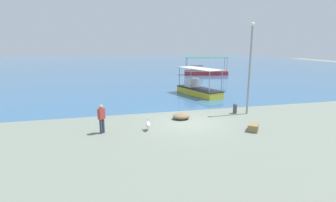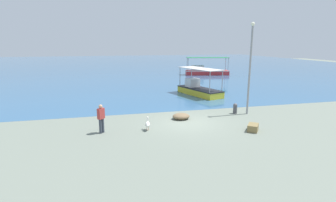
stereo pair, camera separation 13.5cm
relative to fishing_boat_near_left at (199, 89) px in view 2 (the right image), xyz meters
name	(u,v)px [view 2 (the right image)]	position (x,y,z in m)	size (l,w,h in m)	color
ground	(188,123)	(-3.96, -8.84, -0.59)	(120.00, 120.00, 0.00)	slate
harbor_water	(126,65)	(-3.96, 39.16, -0.59)	(110.00, 90.00, 0.00)	#325E88
fishing_boat_near_left	(199,89)	(0.00, 0.00, 0.00)	(3.34, 5.62, 2.65)	gold
fishing_boat_center	(206,71)	(6.95, 15.68, 0.03)	(7.21, 3.40, 2.79)	red
pelican	(148,124)	(-6.76, -9.68, -0.22)	(0.37, 0.80, 0.80)	#E0997A
lamp_post	(250,64)	(0.93, -7.75, 3.02)	(0.28, 0.28, 6.50)	gray
mooring_bollard	(235,108)	(0.12, -7.46, -0.18)	(0.31, 0.31, 0.77)	#47474C
fisherman_standing	(101,118)	(-9.42, -9.53, 0.32)	(0.44, 0.44, 1.69)	#363D49
net_pile	(181,116)	(-4.16, -7.91, -0.39)	(1.18, 1.00, 0.40)	brown
cargo_crate	(253,128)	(-0.71, -11.28, -0.39)	(0.86, 0.56, 0.41)	olive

